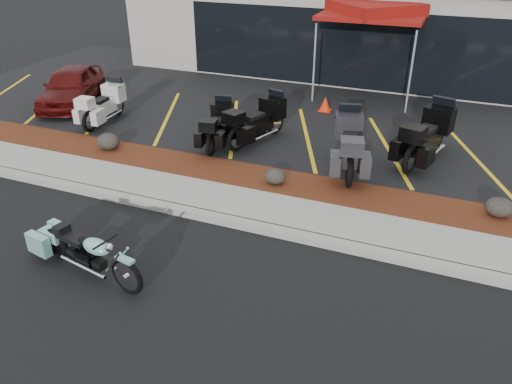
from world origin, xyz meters
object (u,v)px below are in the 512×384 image
at_px(traffic_cone, 325,104).
at_px(parked_car, 71,86).
at_px(hero_cruiser, 126,271).
at_px(touring_white, 116,96).
at_px(popup_canopy, 375,11).

bearing_deg(traffic_cone, parked_car, -162.50).
bearing_deg(hero_cruiser, parked_car, 145.72).
relative_size(parked_car, traffic_cone, 7.84).
bearing_deg(hero_cruiser, touring_white, 137.75).
height_order(traffic_cone, popup_canopy, popup_canopy).
relative_size(touring_white, parked_car, 0.58).
distance_m(touring_white, parked_car, 1.98).
height_order(hero_cruiser, parked_car, parked_car).
bearing_deg(parked_car, touring_white, -30.90).
xyz_separation_m(touring_white, traffic_cone, (5.75, 2.74, -0.37)).
distance_m(hero_cruiser, popup_canopy, 12.18).
height_order(hero_cruiser, touring_white, touring_white).
bearing_deg(touring_white, traffic_cone, -69.11).
distance_m(parked_car, traffic_cone, 8.09).
distance_m(touring_white, popup_canopy, 8.57).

